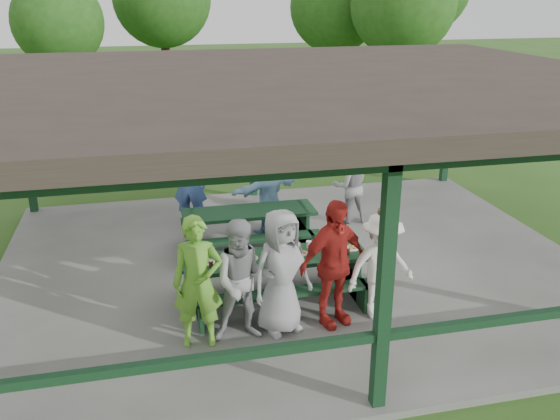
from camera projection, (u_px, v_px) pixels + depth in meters
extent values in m
plane|color=#2C541A|center=(294.00, 269.00, 10.32)|extent=(90.00, 90.00, 0.00)
cube|color=#62625D|center=(294.00, 266.00, 10.30)|extent=(10.00, 8.00, 0.10)
cube|color=black|center=(384.00, 287.00, 6.29)|extent=(0.15, 0.15, 3.00)
cube|color=black|center=(24.00, 143.00, 12.21)|extent=(0.15, 0.15, 3.00)
cube|color=black|center=(253.00, 131.00, 13.23)|extent=(0.15, 0.15, 3.00)
cube|color=black|center=(449.00, 121.00, 14.24)|extent=(0.15, 0.15, 3.00)
cube|color=black|center=(159.00, 365.00, 5.99)|extent=(4.65, 0.10, 0.10)
cube|color=black|center=(145.00, 163.00, 12.93)|extent=(4.65, 0.10, 0.10)
cube|color=black|center=(353.00, 151.00, 13.94)|extent=(4.65, 0.10, 0.10)
cube|color=black|center=(393.00, 160.00, 5.80)|extent=(9.80, 0.15, 0.20)
cube|color=black|center=(252.00, 67.00, 12.74)|extent=(9.80, 0.15, 0.20)
cube|color=#2F2822|center=(296.00, 82.00, 9.19)|extent=(10.60, 8.60, 0.24)
cube|color=black|center=(276.00, 258.00, 8.81)|extent=(2.76, 0.75, 0.06)
cube|color=black|center=(285.00, 293.00, 8.41)|extent=(2.76, 0.28, 0.05)
cube|color=black|center=(268.00, 260.00, 9.42)|extent=(2.76, 0.28, 0.05)
cube|color=black|center=(196.00, 287.00, 8.68)|extent=(0.06, 0.70, 0.75)
cube|color=black|center=(351.00, 271.00, 9.18)|extent=(0.06, 0.70, 0.75)
cube|color=black|center=(197.00, 296.00, 8.73)|extent=(0.06, 1.39, 0.45)
cube|color=black|center=(351.00, 279.00, 9.24)|extent=(0.06, 1.39, 0.45)
cube|color=black|center=(249.00, 212.00, 10.62)|extent=(2.37, 0.75, 0.06)
cube|color=black|center=(255.00, 239.00, 10.22)|extent=(2.37, 0.28, 0.05)
cube|color=black|center=(244.00, 216.00, 11.23)|extent=(2.37, 0.28, 0.05)
cube|color=black|center=(194.00, 235.00, 10.53)|extent=(0.06, 0.70, 0.75)
cube|color=black|center=(303.00, 225.00, 10.96)|extent=(0.06, 0.70, 0.75)
cube|color=black|center=(194.00, 242.00, 10.58)|extent=(0.06, 1.39, 0.45)
cube|color=black|center=(303.00, 232.00, 11.01)|extent=(0.06, 1.39, 0.45)
cylinder|color=white|center=(207.00, 262.00, 8.58)|extent=(0.22, 0.22, 0.01)
torus|color=#956035|center=(205.00, 262.00, 8.55)|extent=(0.10, 0.10, 0.03)
torus|color=#956035|center=(210.00, 261.00, 8.56)|extent=(0.10, 0.10, 0.03)
torus|color=#956035|center=(207.00, 260.00, 8.61)|extent=(0.10, 0.10, 0.03)
cylinder|color=white|center=(251.00, 258.00, 8.72)|extent=(0.22, 0.22, 0.01)
torus|color=#956035|center=(248.00, 258.00, 8.68)|extent=(0.10, 0.10, 0.03)
torus|color=#956035|center=(254.00, 257.00, 8.70)|extent=(0.10, 0.10, 0.03)
torus|color=#956035|center=(250.00, 256.00, 8.75)|extent=(0.10, 0.10, 0.03)
cylinder|color=white|center=(301.00, 253.00, 8.88)|extent=(0.22, 0.22, 0.01)
torus|color=#956035|center=(298.00, 253.00, 8.84)|extent=(0.10, 0.10, 0.03)
torus|color=#956035|center=(303.00, 252.00, 8.86)|extent=(0.10, 0.10, 0.03)
torus|color=#956035|center=(300.00, 251.00, 8.91)|extent=(0.10, 0.10, 0.03)
cylinder|color=white|center=(352.00, 248.00, 9.05)|extent=(0.22, 0.22, 0.01)
torus|color=#956035|center=(350.00, 248.00, 9.01)|extent=(0.10, 0.10, 0.03)
torus|color=#956035|center=(355.00, 247.00, 9.03)|extent=(0.10, 0.10, 0.03)
torus|color=#956035|center=(351.00, 246.00, 9.08)|extent=(0.10, 0.10, 0.03)
cylinder|color=#381E0F|center=(211.00, 265.00, 8.41)|extent=(0.06, 0.06, 0.10)
cylinder|color=#381E0F|center=(246.00, 261.00, 8.51)|extent=(0.06, 0.06, 0.10)
cylinder|color=#381E0F|center=(251.00, 261.00, 8.53)|extent=(0.06, 0.06, 0.10)
cylinder|color=#381E0F|center=(298.00, 256.00, 8.68)|extent=(0.06, 0.06, 0.10)
cylinder|color=#381E0F|center=(341.00, 252.00, 8.82)|extent=(0.06, 0.06, 0.10)
cylinder|color=#381E0F|center=(348.00, 251.00, 8.84)|extent=(0.06, 0.06, 0.10)
cone|color=white|center=(240.00, 251.00, 8.86)|extent=(0.09, 0.09, 0.10)
cone|color=white|center=(309.00, 244.00, 9.08)|extent=(0.09, 0.09, 0.10)
cone|color=white|center=(321.00, 243.00, 9.12)|extent=(0.09, 0.09, 0.10)
cone|color=white|center=(330.00, 242.00, 9.16)|extent=(0.09, 0.09, 0.10)
imported|color=#60A52D|center=(198.00, 282.00, 7.67)|extent=(0.71, 0.51, 1.81)
imported|color=#9A9B9D|center=(243.00, 281.00, 7.82)|extent=(0.87, 0.70, 1.71)
imported|color=#97979A|center=(281.00, 272.00, 8.00)|extent=(1.00, 0.80, 1.78)
imported|color=#A7201C|center=(333.00, 264.00, 8.16)|extent=(1.17, 0.78, 1.85)
imported|color=white|center=(381.00, 266.00, 8.37)|extent=(1.10, 0.72, 1.59)
cylinder|color=#4E331B|center=(384.00, 218.00, 8.11)|extent=(0.36, 0.36, 0.02)
cylinder|color=#4E331B|center=(384.00, 214.00, 8.09)|extent=(0.21, 0.21, 0.11)
imported|color=#98C6EB|center=(269.00, 191.00, 11.43)|extent=(1.56, 1.06, 1.62)
imported|color=#3A5699|center=(190.00, 182.00, 11.56)|extent=(0.79, 0.65, 1.86)
imported|color=gray|center=(350.00, 186.00, 11.90)|extent=(0.79, 0.64, 1.52)
imported|color=silver|center=(257.00, 113.00, 19.03)|extent=(6.26, 3.36, 1.67)
cube|color=navy|center=(84.00, 124.00, 17.46)|extent=(3.23, 2.45, 0.12)
cube|color=navy|center=(71.00, 121.00, 16.70)|extent=(2.69, 1.18, 0.41)
cube|color=navy|center=(94.00, 111.00, 18.04)|extent=(2.69, 1.18, 0.41)
cube|color=navy|center=(38.00, 114.00, 17.60)|extent=(0.62, 1.36, 0.41)
cube|color=navy|center=(130.00, 117.00, 17.14)|extent=(0.62, 1.36, 0.41)
cylinder|color=black|center=(43.00, 144.00, 17.04)|extent=(0.80, 0.48, 0.78)
cylinder|color=yellow|center=(43.00, 144.00, 17.04)|extent=(0.35, 0.32, 0.29)
cylinder|color=black|center=(70.00, 132.00, 18.47)|extent=(0.80, 0.48, 0.78)
cylinder|color=yellow|center=(70.00, 132.00, 18.47)|extent=(0.35, 0.32, 0.29)
cylinder|color=black|center=(104.00, 147.00, 16.75)|extent=(0.80, 0.48, 0.78)
cylinder|color=yellow|center=(104.00, 147.00, 16.75)|extent=(0.35, 0.32, 0.29)
cylinder|color=black|center=(126.00, 134.00, 18.18)|extent=(0.80, 0.48, 0.78)
cylinder|color=yellow|center=(126.00, 134.00, 18.18)|extent=(0.35, 0.32, 0.29)
cube|color=navy|center=(148.00, 130.00, 17.18)|extent=(0.98, 0.48, 0.08)
cone|color=#F2590C|center=(36.00, 111.00, 17.57)|extent=(0.18, 0.39, 0.41)
cylinder|color=black|center=(65.00, 83.00, 22.14)|extent=(0.36, 0.36, 2.55)
sphere|color=#204F15|center=(58.00, 22.00, 21.37)|extent=(3.26, 3.26, 3.26)
cylinder|color=black|center=(166.00, 65.00, 25.03)|extent=(0.36, 0.36, 3.13)
cylinder|color=black|center=(334.00, 69.00, 24.77)|extent=(0.36, 0.36, 2.87)
sphere|color=#204F15|center=(335.00, 7.00, 23.91)|extent=(3.68, 3.68, 3.68)
cylinder|color=black|center=(398.00, 76.00, 22.35)|extent=(0.36, 0.36, 3.00)
sphere|color=#204F15|center=(403.00, 4.00, 21.45)|extent=(3.83, 3.83, 3.83)
cylinder|color=black|center=(416.00, 53.00, 27.94)|extent=(0.36, 0.36, 3.49)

